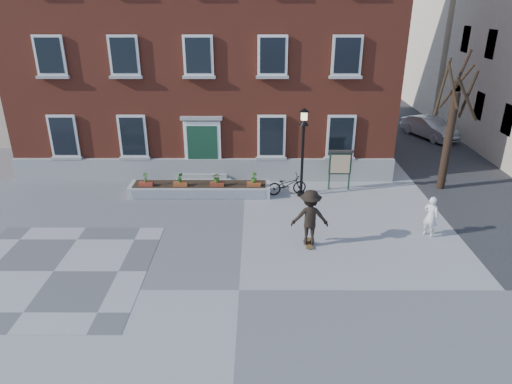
{
  "coord_description": "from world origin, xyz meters",
  "views": [
    {
      "loc": [
        0.54,
        -11.43,
        8.11
      ],
      "look_at": [
        0.5,
        4.0,
        1.5
      ],
      "focal_mm": 32.0,
      "sensor_mm": 36.0,
      "label": 1
    }
  ],
  "objects_px": {
    "bystander": "(431,216)",
    "notice_board": "(340,163)",
    "skateboarder": "(310,217)",
    "parked_car": "(429,127)",
    "lamp_post": "(303,141)",
    "bicycle": "(287,185)"
  },
  "relations": [
    {
      "from": "parked_car",
      "to": "lamp_post",
      "type": "bearing_deg",
      "value": -156.71
    },
    {
      "from": "bicycle",
      "to": "parked_car",
      "type": "bearing_deg",
      "value": -57.04
    },
    {
      "from": "bicycle",
      "to": "parked_car",
      "type": "relative_size",
      "value": 0.44
    },
    {
      "from": "parked_car",
      "to": "notice_board",
      "type": "bearing_deg",
      "value": -152.59
    },
    {
      "from": "lamp_post",
      "to": "notice_board",
      "type": "height_order",
      "value": "lamp_post"
    },
    {
      "from": "parked_car",
      "to": "notice_board",
      "type": "height_order",
      "value": "notice_board"
    },
    {
      "from": "bicycle",
      "to": "lamp_post",
      "type": "height_order",
      "value": "lamp_post"
    },
    {
      "from": "parked_car",
      "to": "skateboarder",
      "type": "xyz_separation_m",
      "value": [
        -8.9,
        -13.48,
        0.43
      ]
    },
    {
      "from": "bicycle",
      "to": "bystander",
      "type": "distance_m",
      "value": 6.29
    },
    {
      "from": "parked_car",
      "to": "bystander",
      "type": "bearing_deg",
      "value": -131.85
    },
    {
      "from": "lamp_post",
      "to": "skateboarder",
      "type": "bearing_deg",
      "value": -91.41
    },
    {
      "from": "bicycle",
      "to": "notice_board",
      "type": "distance_m",
      "value": 2.59
    },
    {
      "from": "parked_car",
      "to": "skateboarder",
      "type": "distance_m",
      "value": 16.16
    },
    {
      "from": "bicycle",
      "to": "parked_car",
      "type": "height_order",
      "value": "parked_car"
    },
    {
      "from": "bicycle",
      "to": "parked_car",
      "type": "xyz_separation_m",
      "value": [
        9.41,
        8.96,
        0.19
      ]
    },
    {
      "from": "lamp_post",
      "to": "notice_board",
      "type": "xyz_separation_m",
      "value": [
        1.78,
        0.71,
        -1.28
      ]
    },
    {
      "from": "bystander",
      "to": "skateboarder",
      "type": "bearing_deg",
      "value": 55.95
    },
    {
      "from": "lamp_post",
      "to": "skateboarder",
      "type": "xyz_separation_m",
      "value": [
        -0.11,
        -4.35,
        -1.46
      ]
    },
    {
      "from": "skateboarder",
      "to": "parked_car",
      "type": "bearing_deg",
      "value": 56.57
    },
    {
      "from": "bystander",
      "to": "notice_board",
      "type": "bearing_deg",
      "value": -12.18
    },
    {
      "from": "notice_board",
      "to": "skateboarder",
      "type": "bearing_deg",
      "value": -110.44
    },
    {
      "from": "bicycle",
      "to": "skateboarder",
      "type": "height_order",
      "value": "skateboarder"
    }
  ]
}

